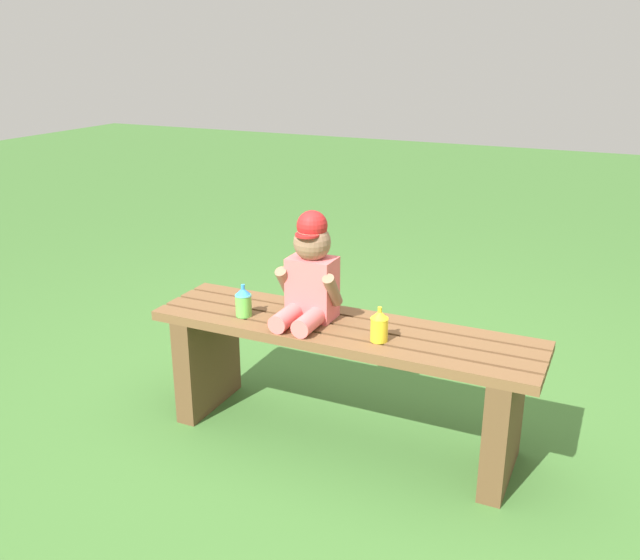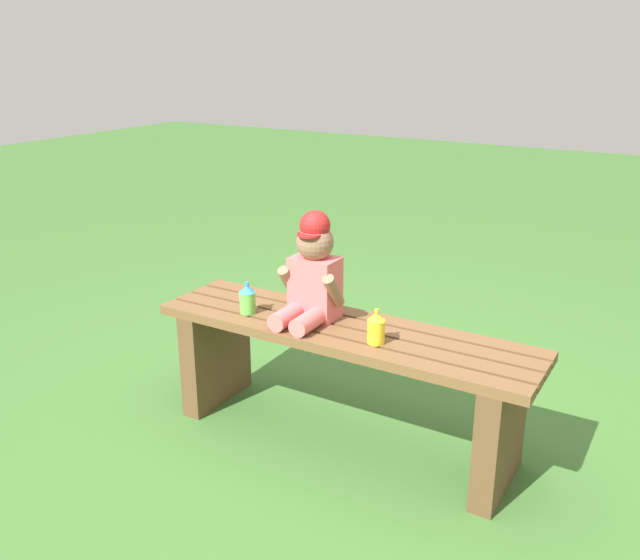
{
  "view_description": "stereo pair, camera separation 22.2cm",
  "coord_description": "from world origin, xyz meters",
  "px_view_note": "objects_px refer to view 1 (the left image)",
  "views": [
    {
      "loc": [
        0.88,
        -2.1,
        1.43
      ],
      "look_at": [
        -0.07,
        -0.05,
        0.64
      ],
      "focal_mm": 38.39,
      "sensor_mm": 36.0,
      "label": 1
    },
    {
      "loc": [
        1.08,
        -1.99,
        1.43
      ],
      "look_at": [
        -0.07,
        -0.05,
        0.64
      ],
      "focal_mm": 38.39,
      "sensor_mm": 36.0,
      "label": 2
    }
  ],
  "objects_px": {
    "child_figure": "(310,273)",
    "sippy_cup_right": "(379,325)",
    "sippy_cup_left": "(243,301)",
    "park_bench": "(342,365)"
  },
  "relations": [
    {
      "from": "park_bench",
      "to": "child_figure",
      "type": "relative_size",
      "value": 3.53
    },
    {
      "from": "sippy_cup_left",
      "to": "park_bench",
      "type": "bearing_deg",
      "value": 10.6
    },
    {
      "from": "sippy_cup_right",
      "to": "sippy_cup_left",
      "type": "bearing_deg",
      "value": 180.0
    },
    {
      "from": "park_bench",
      "to": "child_figure",
      "type": "xyz_separation_m",
      "value": [
        -0.14,
        0.01,
        0.33
      ]
    },
    {
      "from": "child_figure",
      "to": "park_bench",
      "type": "bearing_deg",
      "value": -4.64
    },
    {
      "from": "child_figure",
      "to": "sippy_cup_right",
      "type": "bearing_deg",
      "value": -15.08
    },
    {
      "from": "park_bench",
      "to": "sippy_cup_right",
      "type": "relative_size",
      "value": 11.52
    },
    {
      "from": "child_figure",
      "to": "sippy_cup_left",
      "type": "bearing_deg",
      "value": -161.16
    },
    {
      "from": "child_figure",
      "to": "sippy_cup_left",
      "type": "height_order",
      "value": "child_figure"
    },
    {
      "from": "child_figure",
      "to": "sippy_cup_right",
      "type": "height_order",
      "value": "child_figure"
    }
  ]
}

